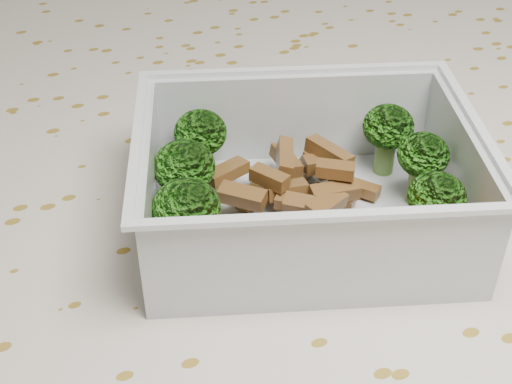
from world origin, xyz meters
name	(u,v)px	position (x,y,z in m)	size (l,w,h in m)	color
dining_table	(264,329)	(0.00, 0.00, 0.67)	(1.40, 0.90, 0.75)	brown
tablecloth	(264,276)	(0.00, 0.00, 0.72)	(1.46, 0.96, 0.19)	beige
lunch_container	(306,195)	(0.03, 0.00, 0.78)	(0.24, 0.21, 0.07)	silver
broccoli_florets	(286,169)	(0.02, 0.01, 0.79)	(0.18, 0.15, 0.05)	#608C3F
meat_pile	(300,183)	(0.03, 0.01, 0.78)	(0.11, 0.08, 0.03)	brown
sausage	(324,239)	(0.02, -0.05, 0.78)	(0.17, 0.08, 0.03)	#CD481A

